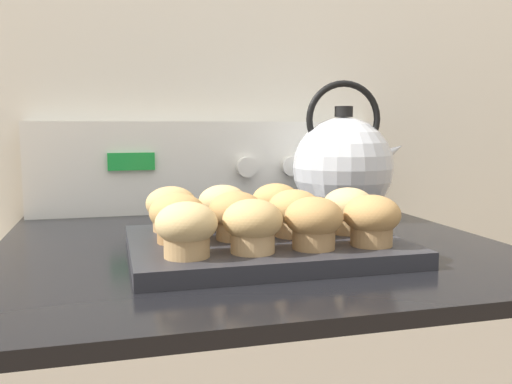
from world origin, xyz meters
TOP-DOWN VIEW (x-y plane):
  - wall_back at (0.00, 0.73)m, footprint 8.00×0.05m
  - control_panel at (0.00, 0.68)m, footprint 0.72×0.07m
  - muffin_pan at (0.00, 0.28)m, footprint 0.36×0.28m
  - muffin_r0_c0 at (-0.12, 0.20)m, footprint 0.07×0.07m
  - muffin_r0_c1 at (-0.04, 0.20)m, footprint 0.07×0.07m
  - muffin_r0_c2 at (0.04, 0.20)m, footprint 0.07×0.07m
  - muffin_r0_c3 at (0.12, 0.20)m, footprint 0.07×0.07m
  - muffin_r1_c0 at (-0.12, 0.28)m, footprint 0.07×0.07m
  - muffin_r1_c1 at (-0.04, 0.28)m, footprint 0.07×0.07m
  - muffin_r1_c2 at (0.04, 0.28)m, footprint 0.07×0.07m
  - muffin_r1_c3 at (0.13, 0.28)m, footprint 0.07×0.07m
  - muffin_r2_c0 at (-0.12, 0.36)m, footprint 0.07×0.07m
  - muffin_r2_c1 at (-0.04, 0.36)m, footprint 0.07×0.07m
  - muffin_r2_c2 at (0.04, 0.36)m, footprint 0.07×0.07m
  - tea_kettle at (0.23, 0.53)m, footprint 0.23×0.19m

SIDE VIEW (x-z plane):
  - muffin_pan at x=0.00m, z-range 0.94..0.96m
  - muffin_r0_c0 at x=-0.12m, z-range 0.96..1.02m
  - muffin_r0_c1 at x=-0.04m, z-range 0.96..1.02m
  - muffin_r0_c2 at x=0.04m, z-range 0.96..1.02m
  - muffin_r0_c3 at x=0.12m, z-range 0.96..1.02m
  - muffin_r1_c0 at x=-0.12m, z-range 0.96..1.02m
  - muffin_r1_c1 at x=-0.04m, z-range 0.96..1.02m
  - muffin_r1_c2 at x=0.04m, z-range 0.96..1.02m
  - muffin_r1_c3 at x=0.13m, z-range 0.96..1.02m
  - muffin_r2_c0 at x=-0.12m, z-range 0.96..1.02m
  - muffin_r2_c1 at x=-0.04m, z-range 0.96..1.02m
  - muffin_r2_c2 at x=0.04m, z-range 0.96..1.02m
  - control_panel at x=0.00m, z-range 0.94..1.12m
  - tea_kettle at x=0.23m, z-range 0.91..1.16m
  - wall_back at x=0.00m, z-range 0.00..2.40m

